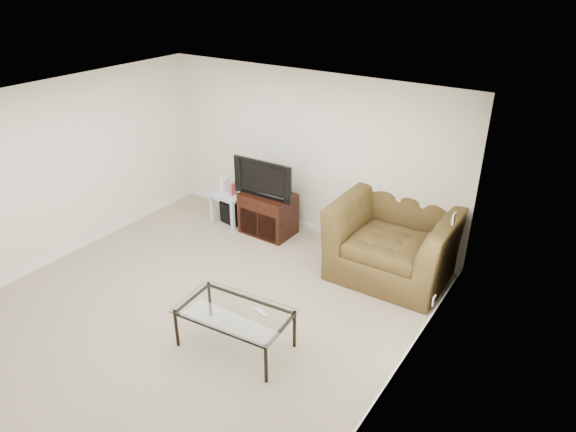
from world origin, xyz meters
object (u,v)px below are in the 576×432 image
Objects in this scene: subwoofer at (235,211)px; coffee_table at (235,329)px; tv_stand at (268,213)px; side_table at (233,207)px; recliner at (396,228)px; television at (266,177)px.

coffee_table reaches higher than subwoofer.
tv_stand reaches higher than coffee_table.
side_table reaches higher than subwoofer.
coffee_table is at bearing -110.51° from recliner.
side_table is 2.85m from recliner.
coffee_table is (1.97, -2.38, -0.01)m from side_table.
subwoofer is 0.29× the size of coffee_table.
side_table is at bearing 176.30° from television.
television is 1.01m from side_table.
television is at bearing 179.69° from recliner.
coffee_table is at bearing -50.38° from side_table.
recliner is at bearing -0.21° from side_table.
recliner reaches higher than coffee_table.
recliner reaches higher than subwoofer.
television reaches higher than side_table.
tv_stand is at bearing 178.78° from recliner.
television is 2.75m from coffee_table.
tv_stand reaches higher than subwoofer.
side_table is at bearing -151.94° from subwoofer.
tv_stand is 0.50× the size of recliner.
subwoofer is (0.03, 0.02, -0.07)m from side_table.
coffee_table is (1.25, -2.35, -0.71)m from television.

